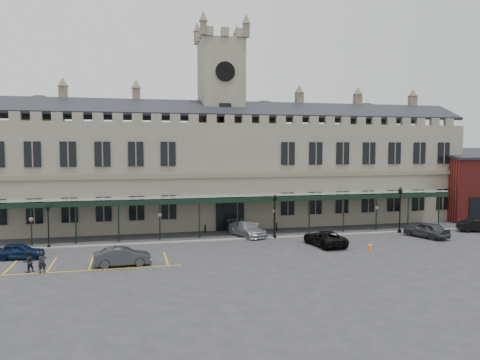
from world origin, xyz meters
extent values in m
plane|color=#2C2C2F|center=(0.00, 0.00, 0.00)|extent=(140.00, 140.00, 0.00)
cube|color=#6B6659|center=(0.00, 16.00, 6.00)|extent=(60.00, 10.00, 12.00)
cube|color=brown|center=(0.00, 10.82, 6.20)|extent=(60.00, 0.35, 0.50)
cube|color=black|center=(0.00, 13.50, 13.80)|extent=(60.00, 4.77, 2.20)
cube|color=black|center=(0.00, 18.50, 13.80)|extent=(60.00, 4.77, 2.20)
cube|color=black|center=(0.00, 10.90, 1.90)|extent=(3.20, 0.18, 3.80)
cube|color=#6B6659|center=(0.00, 16.00, 11.00)|extent=(5.00, 5.00, 22.00)
cylinder|color=silver|center=(0.00, 13.44, 18.00)|extent=(2.20, 0.12, 2.20)
cylinder|color=black|center=(0.00, 13.37, 18.00)|extent=(2.30, 0.04, 2.30)
cube|color=black|center=(0.00, 13.44, 13.00)|extent=(1.40, 0.12, 2.80)
cube|color=#8C9E93|center=(0.00, 9.00, 4.10)|extent=(50.00, 4.00, 0.40)
cube|color=black|center=(0.00, 7.00, 3.85)|extent=(50.00, 0.18, 0.50)
cube|color=maroon|center=(34.00, 13.00, 4.00)|extent=(12.00, 8.00, 8.00)
cube|color=black|center=(34.00, 13.00, 8.50)|extent=(12.40, 8.36, 1.47)
cube|color=gray|center=(0.00, 5.50, 0.06)|extent=(60.00, 0.40, 0.12)
cylinder|color=#332314|center=(-22.00, 25.00, 6.00)|extent=(0.70, 0.70, 12.00)
sphere|color=black|center=(-22.00, 25.00, 13.00)|extent=(6.00, 6.00, 6.00)
cylinder|color=#332314|center=(8.00, 25.00, 6.00)|extent=(0.70, 0.70, 12.00)
sphere|color=black|center=(8.00, 25.00, 13.00)|extent=(6.00, 6.00, 6.00)
cylinder|color=#332314|center=(24.00, 25.00, 6.00)|extent=(0.70, 0.70, 12.00)
sphere|color=black|center=(24.00, 25.00, 13.00)|extent=(6.00, 6.00, 6.00)
cylinder|color=black|center=(-18.22, 5.57, 0.13)|extent=(0.32, 0.32, 0.26)
cylinder|color=black|center=(-18.22, 5.57, 1.76)|extent=(0.11, 0.11, 3.52)
cube|color=black|center=(-18.22, 5.57, 3.66)|extent=(0.25, 0.25, 0.35)
cone|color=black|center=(-18.22, 5.57, 3.96)|extent=(0.39, 0.39, 0.26)
cylinder|color=black|center=(3.54, 5.45, 0.15)|extent=(0.35, 0.35, 0.29)
cylinder|color=black|center=(3.54, 5.45, 1.96)|extent=(0.12, 0.12, 3.91)
cube|color=black|center=(3.54, 5.45, 4.06)|extent=(0.27, 0.27, 0.39)
cone|color=black|center=(3.54, 5.45, 4.40)|extent=(0.43, 0.43, 0.29)
cylinder|color=black|center=(17.75, 5.29, 0.16)|extent=(0.39, 0.39, 0.32)
cylinder|color=black|center=(17.75, 5.29, 2.16)|extent=(0.13, 0.13, 4.32)
cube|color=black|center=(17.75, 5.29, 4.49)|extent=(0.30, 0.30, 0.43)
cone|color=black|center=(17.75, 5.29, 4.86)|extent=(0.48, 0.48, 0.32)
cube|color=#F84F07|center=(10.32, -1.81, 0.02)|extent=(0.37, 0.37, 0.04)
cone|color=#F84F07|center=(10.32, -1.81, 0.34)|extent=(0.43, 0.43, 0.69)
cylinder|color=silver|center=(10.32, -1.81, 0.44)|extent=(0.28, 0.28, 0.10)
cylinder|color=black|center=(2.38, 8.78, 0.23)|extent=(0.06, 0.06, 0.46)
cube|color=silver|center=(2.38, 8.78, 0.55)|extent=(0.63, 0.24, 1.10)
cylinder|color=black|center=(-2.95, 10.04, 0.44)|extent=(0.16, 0.16, 0.89)
cylinder|color=black|center=(4.99, 9.36, 0.45)|extent=(0.16, 0.16, 0.91)
imported|color=#0C1935|center=(-19.92, 1.71, 0.68)|extent=(4.10, 1.95, 1.35)
imported|color=#323439|center=(-11.50, -2.54, 0.73)|extent=(4.50, 1.75, 1.46)
imported|color=#9DA0A4|center=(1.00, 7.10, 0.77)|extent=(3.74, 5.74, 1.55)
imported|color=black|center=(7.00, 0.80, 0.72)|extent=(3.02, 5.42, 1.43)
imported|color=#323439|center=(18.86, 2.17, 0.81)|extent=(3.38, 5.11, 1.62)
imported|color=black|center=(26.39, 3.73, 0.69)|extent=(4.45, 2.70, 1.38)
imported|color=black|center=(-17.25, -3.45, 0.81)|extent=(0.69, 0.56, 1.63)
imported|color=black|center=(-18.30, -2.97, 0.81)|extent=(1.00, 0.98, 1.62)
camera|label=1|loc=(-10.79, -39.91, 9.30)|focal=35.00mm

